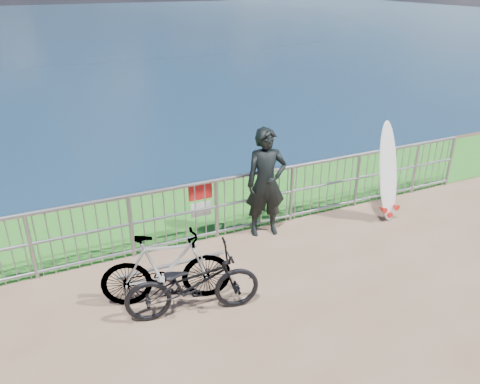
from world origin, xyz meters
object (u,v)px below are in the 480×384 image
surfboard (388,176)px  bicycle_near (193,284)px  surfer (266,183)px  bicycle_far (166,268)px

surfboard → bicycle_near: size_ratio=1.04×
surfer → bicycle_far: bearing=-140.4°
surfer → bicycle_far: 2.49m
surfboard → bicycle_near: bearing=-165.1°
surfer → surfboard: (2.33, -0.43, -0.11)m
surfboard → bicycle_near: surfboard is taller
bicycle_near → surfboard: bearing=-65.0°
surfer → bicycle_near: (-1.91, -1.56, -0.50)m
bicycle_near → bicycle_far: bicycle_far is taller
surfer → surfboard: bearing=0.7°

